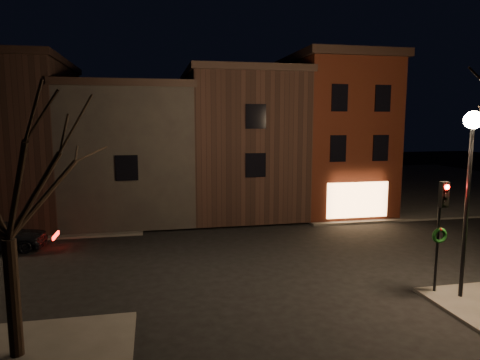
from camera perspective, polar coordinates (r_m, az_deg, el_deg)
The scene contains 9 objects.
ground at distance 20.06m, azimuth 1.53°, elevation -10.32°, with size 120.00×120.00×0.00m, color black.
sidewalk_far_right at distance 46.01m, azimuth 20.50°, elevation -0.37°, with size 30.00×30.00×0.12m, color #2D2B28.
corner_building at distance 30.64m, azimuth 12.26°, elevation 6.09°, with size 6.50×8.50×10.50m.
row_building_a at distance 29.67m, azimuth -0.21°, elevation 5.12°, with size 7.30×10.30×9.40m.
row_building_b at distance 29.16m, azimuth -14.35°, elevation 3.84°, with size 7.80×10.30×8.40m.
row_building_c at distance 30.35m, azimuth -28.24°, elevation 4.72°, with size 7.30×10.30×9.90m.
street_lamp_near at distance 16.43m, azimuth 28.40°, elevation 3.14°, with size 0.60×0.60×6.48m.
traffic_signal at distance 16.76m, azimuth 25.21°, elevation -4.79°, with size 0.58×0.38×4.05m.
bare_tree_left at distance 12.16m, azimuth -29.13°, elevation 2.96°, with size 5.60×5.60×7.50m.
Camera 1 is at (-4.33, -18.56, 6.27)m, focal length 32.00 mm.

